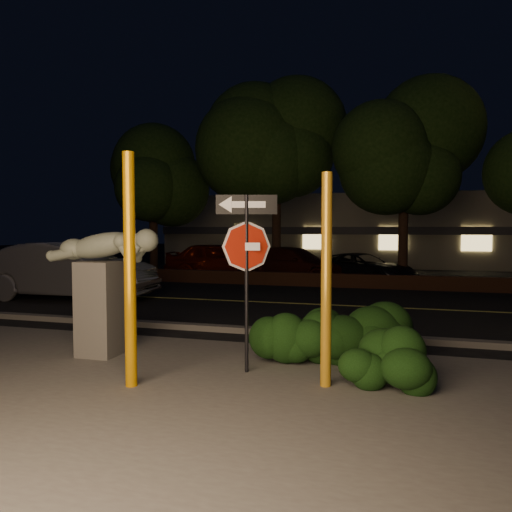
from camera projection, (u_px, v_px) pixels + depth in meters
The scene contains 22 objects.
ground at pixel (325, 291), 16.82m from camera, with size 90.00×90.00×0.00m, color black.
patio at pixel (196, 397), 6.28m from camera, with size 14.00×6.00×0.02m, color #4C4944.
road at pixel (309, 304), 13.95m from camera, with size 80.00×8.00×0.01m, color black.
lane_marking at pixel (309, 304), 13.95m from camera, with size 80.00×0.12×0.01m, color #D1D254.
curb at pixel (273, 332), 10.02m from camera, with size 80.00×0.25×0.12m, color #4C4944.
brick_wall at pixel (331, 280), 18.05m from camera, with size 40.00×0.35×0.50m, color #4D2918.
parking_lot at pixel (347, 273), 23.53m from camera, with size 40.00×12.00×0.01m, color black.
building at pixel (361, 230), 31.07m from camera, with size 22.00×10.20×4.00m.
tree_far_a at pixel (153, 154), 21.64m from camera, with size 4.60×4.60×7.43m.
tree_far_b at pixel (277, 132), 20.25m from camera, with size 5.20×5.20×8.41m.
tree_far_c at pixel (405, 133), 18.48m from camera, with size 4.80×4.80×7.84m.
yellow_pole_left at pixel (130, 271), 6.62m from camera, with size 0.16×0.16×3.14m, color orange.
yellow_pole_right at pixel (326, 281), 6.62m from camera, with size 0.14×0.14×2.88m, color orange.
signpost at pixel (247, 247), 7.25m from camera, with size 0.86×0.27×2.62m.
sculpture at pixel (102, 278), 8.26m from camera, with size 1.98×0.63×2.13m.
hedge_center at pixel (306, 333), 7.94m from camera, with size 1.78×0.83×0.92m, color black.
hedge_right at pixel (377, 326), 7.93m from camera, with size 1.77×0.95×1.16m, color black.
hedge_far_right at pixel (389, 356), 6.64m from camera, with size 1.27×0.79×0.88m, color black.
silver_sedan at pixel (69, 271), 14.93m from camera, with size 1.81×5.20×1.71m, color #AAA9AE.
parked_car_red at pixel (217, 260), 21.79m from camera, with size 1.79×4.46×1.52m, color #721503.
parked_car_darkred at pixel (294, 264), 20.18m from camera, with size 1.91×4.69×1.36m, color #3E140D.
parked_car_dark at pixel (362, 268), 19.22m from camera, with size 1.95×4.22×1.17m, color black.
Camera 1 is at (2.46, -6.71, 2.14)m, focal length 35.00 mm.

